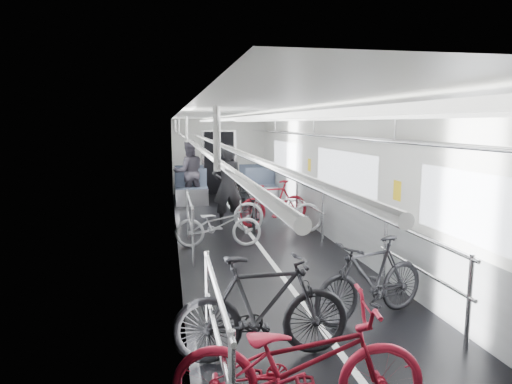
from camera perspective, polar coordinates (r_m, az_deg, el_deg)
car_shell at (r=9.74m, az=-1.22°, el=1.83°), size 3.02×14.01×2.41m
bike_left_near at (r=3.67m, az=5.31°, el=-20.37°), size 1.98×0.95×1.00m
bike_left_mid at (r=4.52m, az=0.85°, el=-14.23°), size 1.74×0.49×1.05m
bike_left_far at (r=8.48m, az=-4.74°, el=-4.07°), size 1.63×0.69×0.84m
bike_right_near at (r=5.56m, az=14.18°, el=-10.47°), size 1.67×0.92×0.97m
bike_right_mid at (r=9.55m, az=2.75°, el=-2.18°), size 1.97×1.09×0.98m
bike_right_far at (r=10.19m, az=2.18°, el=-1.40°), size 1.75×0.81×1.01m
bike_aisle at (r=10.05m, az=-0.40°, el=-2.00°), size 0.77×1.68×0.85m
person_standing at (r=9.99m, az=-3.60°, el=0.72°), size 0.70×0.50×1.82m
person_seated at (r=12.99m, az=-8.38°, el=2.47°), size 0.98×0.81×1.82m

